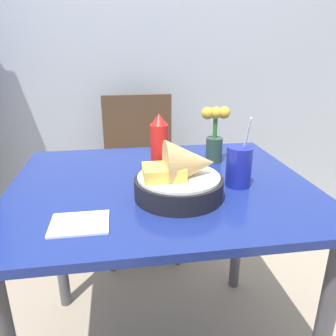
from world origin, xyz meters
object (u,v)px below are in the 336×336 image
chair_far_window (139,161)px  food_basket (182,177)px  ketchup_bottle (159,146)px  drink_cup (239,168)px  flower_vase (215,134)px

chair_far_window → food_basket: size_ratio=3.51×
ketchup_bottle → drink_cup: (0.23, -0.13, -0.04)m
drink_cup → ketchup_bottle: bearing=149.7°
flower_vase → chair_far_window: bearing=109.9°
flower_vase → drink_cup: bearing=-87.6°
chair_far_window → flower_vase: size_ratio=4.32×
food_basket → ketchup_bottle: bearing=101.9°
flower_vase → ketchup_bottle: bearing=-155.7°
drink_cup → flower_vase: drink_cup is taller
ketchup_bottle → drink_cup: 0.27m
chair_far_window → food_basket: bearing=-86.4°
drink_cup → food_basket: bearing=-163.7°
ketchup_bottle → flower_vase: same height
chair_far_window → ketchup_bottle: (0.02, -0.76, 0.32)m
food_basket → flower_vase: (0.18, 0.29, 0.05)m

